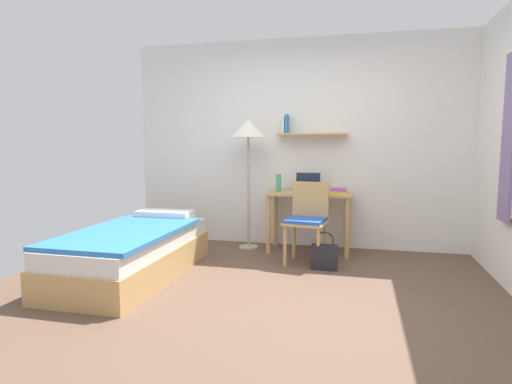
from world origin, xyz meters
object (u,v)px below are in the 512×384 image
(desk, at_px, (309,204))
(water_bottle, at_px, (279,183))
(standing_lamp, at_px, (248,134))
(book_stack, at_px, (338,191))
(handbag, at_px, (324,256))
(desk_chair, at_px, (307,218))
(laptop, at_px, (307,187))
(bed, at_px, (133,252))

(desk, bearing_deg, water_bottle, -175.62)
(standing_lamp, bearing_deg, desk, 0.57)
(desk, xyz_separation_m, water_bottle, (-0.37, -0.03, 0.25))
(book_stack, bearing_deg, handbag, -98.16)
(desk_chair, xyz_separation_m, handbag, (0.21, -0.22, -0.36))
(book_stack, xyz_separation_m, handbag, (-0.10, -0.66, -0.61))
(handbag, bearing_deg, book_stack, 81.84)
(standing_lamp, distance_m, book_stack, 1.28)
(standing_lamp, relative_size, laptop, 5.39)
(bed, distance_m, water_bottle, 1.89)
(bed, bearing_deg, handbag, 19.83)
(laptop, bearing_deg, book_stack, -9.91)
(bed, height_order, water_bottle, water_bottle)
(bed, bearing_deg, book_stack, 34.58)
(water_bottle, relative_size, book_stack, 0.99)
(desk, bearing_deg, handbag, -70.74)
(standing_lamp, xyz_separation_m, book_stack, (1.09, -0.02, -0.67))
(bed, xyz_separation_m, desk_chair, (1.62, 0.88, 0.26))
(bed, distance_m, laptop, 2.15)
(desk_chair, height_order, handbag, desk_chair)
(bed, relative_size, book_stack, 8.83)
(laptop, xyz_separation_m, handbag, (0.27, -0.73, -0.64))
(water_bottle, bearing_deg, laptop, 10.05)
(bed, height_order, laptop, laptop)
(bed, height_order, standing_lamp, standing_lamp)
(handbag, bearing_deg, laptop, 110.44)
(desk_chair, bearing_deg, bed, -151.53)
(bed, distance_m, book_stack, 2.39)
(desk, distance_m, standing_lamp, 1.13)
(laptop, height_order, water_bottle, laptop)
(desk_chair, bearing_deg, book_stack, 55.79)
(bed, relative_size, desk_chair, 2.15)
(bed, distance_m, desk, 2.11)
(bed, height_order, desk, desk)
(bed, bearing_deg, standing_lamp, 58.46)
(desk_chair, relative_size, water_bottle, 4.14)
(bed, relative_size, laptop, 6.36)
(desk, xyz_separation_m, laptop, (-0.03, 0.03, 0.20))
(standing_lamp, bearing_deg, water_bottle, -3.13)
(standing_lamp, height_order, handbag, standing_lamp)
(bed, distance_m, desk_chair, 1.86)
(bed, xyz_separation_m, water_bottle, (1.21, 1.33, 0.59))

